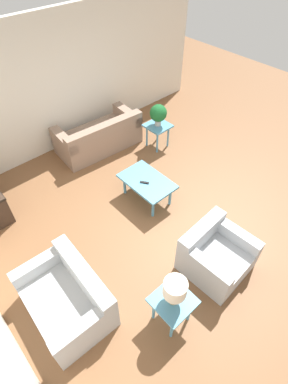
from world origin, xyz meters
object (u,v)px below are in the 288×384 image
(potted_plant, at_px, (158,114))
(table_lamp, at_px, (175,290))
(armchair, at_px, (215,255))
(sofa, at_px, (99,137))
(coffee_table, at_px, (147,183))
(side_table_plant, at_px, (158,129))
(loveseat, at_px, (68,298))
(side_table_lamp, at_px, (173,303))

(potted_plant, distance_m, table_lamp, 3.89)
(potted_plant, relative_size, table_lamp, 1.10)
(armchair, height_order, potted_plant, potted_plant)
(armchair, distance_m, table_lamp, 1.20)
(sofa, distance_m, coffee_table, 1.87)
(armchair, distance_m, side_table_plant, 3.16)
(armchair, bearing_deg, table_lamp, -175.39)
(sofa, height_order, coffee_table, sofa)
(armchair, relative_size, side_table_plant, 1.73)
(loveseat, relative_size, side_table_plant, 2.38)
(side_table_lamp, height_order, potted_plant, potted_plant)
(sofa, height_order, table_lamp, table_lamp)
(sofa, xyz_separation_m, armchair, (-3.59, 0.50, 0.00))
(coffee_table, bearing_deg, loveseat, 110.83)
(coffee_table, xyz_separation_m, side_table_plant, (1.05, -1.28, 0.05))
(side_table_plant, distance_m, side_table_lamp, 3.89)
(sofa, xyz_separation_m, loveseat, (-2.69, 2.48, -0.01))
(potted_plant, bearing_deg, loveseat, 118.45)
(sofa, relative_size, loveseat, 1.42)
(side_table_plant, bearing_deg, table_lamp, 138.79)
(sofa, distance_m, side_table_lamp, 4.04)
(side_table_plant, bearing_deg, potted_plant, 116.57)
(loveseat, relative_size, table_lamp, 3.04)
(sofa, bearing_deg, side_table_plant, 145.29)
(sofa, distance_m, potted_plant, 1.39)
(coffee_table, relative_size, table_lamp, 2.31)
(sofa, bearing_deg, coffee_table, 85.44)
(loveseat, distance_m, potted_plant, 4.00)
(coffee_table, bearing_deg, potted_plant, -50.65)
(loveseat, height_order, side_table_plant, loveseat)
(coffee_table, distance_m, side_table_lamp, 2.27)
(armchair, distance_m, loveseat, 2.18)
(side_table_plant, bearing_deg, armchair, 151.77)
(loveseat, bearing_deg, potted_plant, 120.87)
(loveseat, relative_size, side_table_lamp, 2.38)
(table_lamp, bearing_deg, coffee_table, -34.35)
(armchair, bearing_deg, loveseat, 152.85)
(side_table_plant, bearing_deg, sofa, 51.16)
(loveseat, relative_size, potted_plant, 2.77)
(coffee_table, xyz_separation_m, table_lamp, (-1.87, 1.28, 0.43))
(armchair, xyz_separation_m, potted_plant, (2.78, -1.49, 0.54))
(loveseat, distance_m, coffee_table, 2.36)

